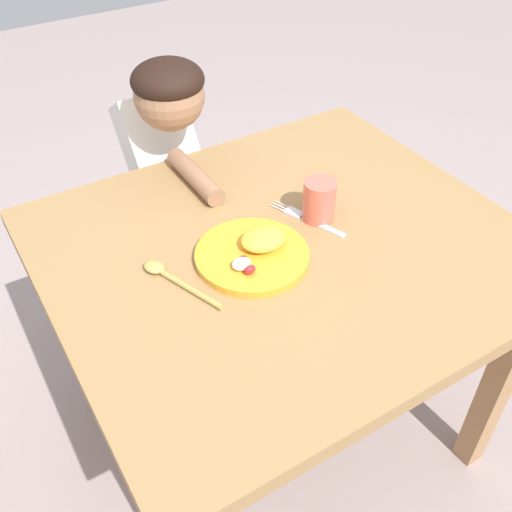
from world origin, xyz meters
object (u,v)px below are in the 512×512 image
Objects in this scene: plate at (254,252)px; fork at (308,219)px; drinking_cup at (319,200)px; person at (166,191)px; spoon at (170,276)px.

plate reaches higher than fork.
person reaches higher than drinking_cup.
spoon is (-0.19, 0.03, -0.01)m from plate.
spoon is at bearing -178.35° from drinking_cup.
drinking_cup is at bearing -108.38° from spoon.
plate is at bearing 87.66° from person.
person is at bearing 87.66° from plate.
drinking_cup reaches higher than spoon.
fork is 0.37m from spoon.
plate is 1.18× the size of spoon.
fork is 0.19× the size of person.
plate is 0.19m from spoon.
drinking_cup is (0.40, 0.01, 0.04)m from spoon.
plate is at bearing -167.90° from drinking_cup.
fork is at bearing -107.50° from spoon.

